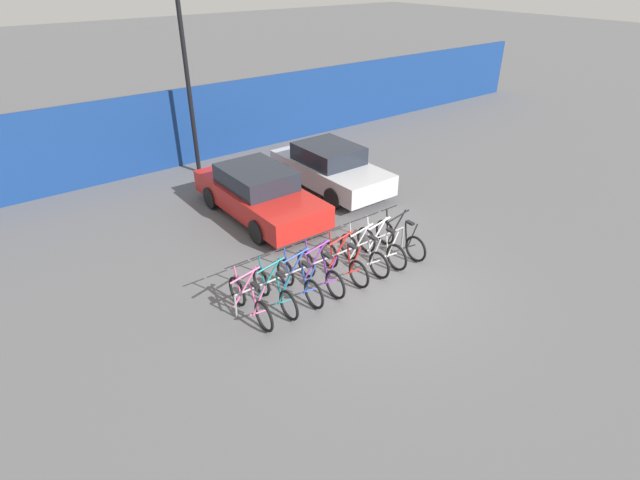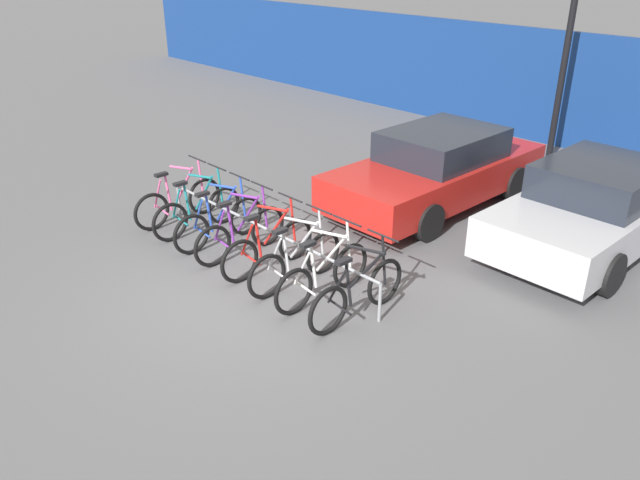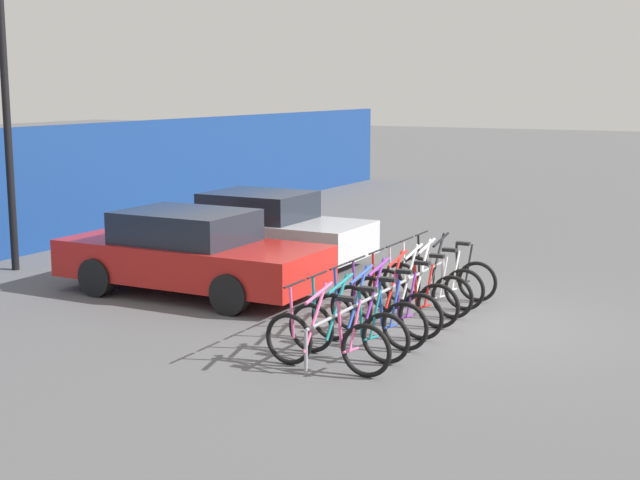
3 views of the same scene
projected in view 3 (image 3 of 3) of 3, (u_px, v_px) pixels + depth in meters
The scene contains 13 objects.
ground_plane at pixel (446, 323), 13.03m from camera, with size 120.00×120.00×0.00m, color #59595B.
bike_rack at pixel (386, 294), 12.68m from camera, with size 4.80×0.04×0.57m.
bicycle_pink at pixel (327, 341), 10.77m from camera, with size 0.68×1.71×1.05m.
bicycle_teal at pixel (348, 329), 11.28m from camera, with size 0.68×1.71×1.05m.
bicycle_blue at pixel (368, 318), 11.83m from camera, with size 0.68×1.71×1.05m.
bicycle_purple at pixel (385, 309), 12.32m from camera, with size 0.68×1.71×1.05m.
bicycle_red at pixel (404, 299), 12.91m from camera, with size 0.68×1.71×1.05m.
bicycle_silver at pixel (419, 290), 13.44m from camera, with size 0.68×1.71×1.05m.
bicycle_white at pixel (432, 283), 13.93m from camera, with size 0.68×1.71×1.05m.
bicycle_black at pixel (446, 276), 14.48m from camera, with size 0.68×1.71×1.05m.
car_red at pixel (190, 253), 14.73m from camera, with size 1.91×4.50×1.40m.
car_silver at pixel (262, 228), 17.30m from camera, with size 1.91×4.15×1.40m.
lamp_post at pixel (5, 95), 16.25m from camera, with size 0.24×0.44×5.83m.
Camera 3 is at (-12.04, -4.24, 3.42)m, focal length 50.00 mm.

